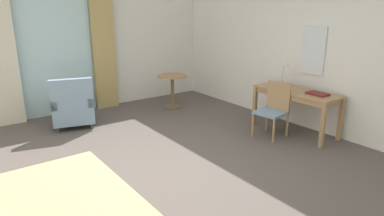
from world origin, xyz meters
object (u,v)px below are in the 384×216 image
(desk_lamp, at_px, (285,70))
(armchair_by_window, at_px, (73,107))
(round_cafe_table, at_px, (172,84))
(desk_chair, at_px, (274,107))
(writing_desk, at_px, (296,96))
(closed_book, at_px, (317,94))

(desk_lamp, height_order, armchair_by_window, desk_lamp)
(armchair_by_window, relative_size, round_cafe_table, 1.31)
(armchair_by_window, bearing_deg, desk_chair, -43.36)
(armchair_by_window, bearing_deg, writing_desk, -40.10)
(closed_book, relative_size, armchair_by_window, 0.35)
(closed_book, relative_size, round_cafe_table, 0.47)
(round_cafe_table, bearing_deg, desk_chair, -79.32)
(armchair_by_window, xyz_separation_m, round_cafe_table, (2.07, -0.03, 0.16))
(closed_book, bearing_deg, desk_lamp, 85.02)
(desk_chair, bearing_deg, round_cafe_table, 100.68)
(desk_chair, xyz_separation_m, desk_lamp, (0.50, 0.23, 0.53))
(closed_book, height_order, armchair_by_window, armchair_by_window)
(desk_chair, distance_m, round_cafe_table, 2.39)
(writing_desk, relative_size, round_cafe_table, 2.06)
(desk_lamp, height_order, closed_book, desk_lamp)
(desk_lamp, distance_m, closed_book, 0.76)
(desk_chair, xyz_separation_m, round_cafe_table, (-0.44, 2.34, 0.03))
(desk_chair, height_order, closed_book, desk_chair)
(desk_lamp, distance_m, round_cafe_table, 2.37)
(writing_desk, relative_size, closed_book, 4.42)
(desk_lamp, bearing_deg, desk_chair, -155.25)
(desk_lamp, height_order, round_cafe_table, desk_lamp)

